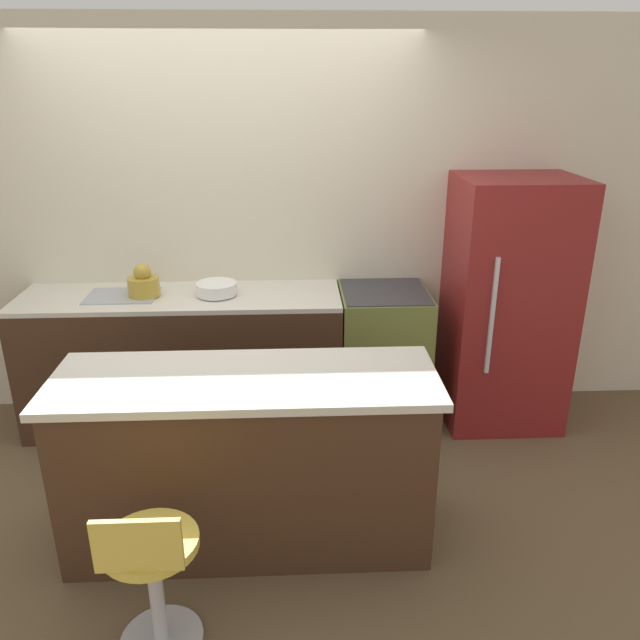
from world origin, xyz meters
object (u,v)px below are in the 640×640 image
object	(u,v)px
oven_range	(382,356)
kettle	(143,283)
refrigerator	(507,304)
mixing_bowl	(216,288)
stool_chair	(153,575)

from	to	relation	value
oven_range	kettle	distance (m)	1.64
refrigerator	kettle	size ratio (longest dim) A/B	7.93
oven_range	mixing_bowl	world-z (taller)	mixing_bowl
oven_range	stool_chair	world-z (taller)	oven_range
oven_range	mixing_bowl	size ratio (longest dim) A/B	3.58
oven_range	stool_chair	distance (m)	2.20
oven_range	kettle	xyz separation A→B (m)	(-1.55, -0.01, 0.54)
mixing_bowl	stool_chair	bearing A→B (deg)	-92.76
refrigerator	kettle	xyz separation A→B (m)	(-2.36, 0.02, 0.18)
stool_chair	mixing_bowl	size ratio (longest dim) A/B	2.94
stool_chair	mixing_bowl	world-z (taller)	mixing_bowl
refrigerator	mixing_bowl	size ratio (longest dim) A/B	6.42
oven_range	refrigerator	distance (m)	0.89
kettle	refrigerator	bearing A→B (deg)	-0.38
kettle	mixing_bowl	xyz separation A→B (m)	(0.46, 0.00, -0.04)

